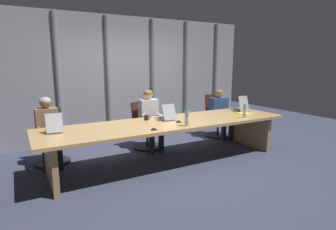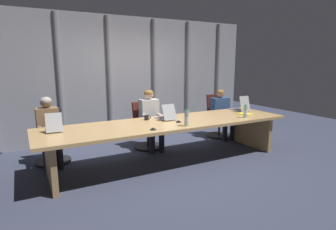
{
  "view_description": "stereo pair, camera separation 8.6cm",
  "coord_description": "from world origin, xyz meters",
  "px_view_note": "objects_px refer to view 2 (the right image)",
  "views": [
    {
      "loc": [
        -2.32,
        -4.07,
        1.75
      ],
      "look_at": [
        0.01,
        0.09,
        0.83
      ],
      "focal_mm": 29.63,
      "sensor_mm": 36.0,
      "label": 1
    },
    {
      "loc": [
        -2.24,
        -4.11,
        1.75
      ],
      "look_at": [
        0.01,
        0.09,
        0.83
      ],
      "focal_mm": 29.63,
      "sensor_mm": 36.0,
      "label": 2
    }
  ],
  "objects_px": {
    "laptop_left_mid": "(165,116)",
    "water_bottle_primary": "(187,118)",
    "conference_mic_left_side": "(178,121)",
    "water_bottle_secondary": "(245,112)",
    "person_left_mid": "(151,116)",
    "conference_mic_middle": "(153,129)",
    "person_center": "(222,111)",
    "laptop_center": "(240,108)",
    "office_chair_left_end": "(52,142)",
    "office_chair_left_mid": "(147,130)",
    "coffee_mug_near": "(147,117)",
    "person_left_end": "(49,128)",
    "spiral_notepad": "(246,114)",
    "office_chair_center": "(218,121)",
    "laptop_left_end": "(54,127)"
  },
  "relations": [
    {
      "from": "laptop_center",
      "to": "water_bottle_secondary",
      "type": "distance_m",
      "value": 0.75
    },
    {
      "from": "office_chair_left_end",
      "to": "coffee_mug_near",
      "type": "bearing_deg",
      "value": 69.43
    },
    {
      "from": "laptop_center",
      "to": "coffee_mug_near",
      "type": "height_order",
      "value": "laptop_center"
    },
    {
      "from": "coffee_mug_near",
      "to": "laptop_left_end",
      "type": "bearing_deg",
      "value": -178.42
    },
    {
      "from": "laptop_center",
      "to": "office_chair_left_mid",
      "type": "bearing_deg",
      "value": 71.74
    },
    {
      "from": "laptop_left_mid",
      "to": "water_bottle_primary",
      "type": "bearing_deg",
      "value": -176.67
    },
    {
      "from": "spiral_notepad",
      "to": "office_chair_center",
      "type": "bearing_deg",
      "value": 71.27
    },
    {
      "from": "office_chair_left_mid",
      "to": "person_left_mid",
      "type": "xyz_separation_m",
      "value": [
        0.02,
        -0.16,
        0.33
      ]
    },
    {
      "from": "office_chair_left_mid",
      "to": "water_bottle_primary",
      "type": "xyz_separation_m",
      "value": [
        0.08,
        -1.41,
        0.5
      ]
    },
    {
      "from": "person_left_mid",
      "to": "spiral_notepad",
      "type": "distance_m",
      "value": 1.88
    },
    {
      "from": "office_chair_left_mid",
      "to": "conference_mic_middle",
      "type": "distance_m",
      "value": 1.52
    },
    {
      "from": "laptop_left_end",
      "to": "person_center",
      "type": "relative_size",
      "value": 0.39
    },
    {
      "from": "water_bottle_secondary",
      "to": "water_bottle_primary",
      "type": "bearing_deg",
      "value": -177.52
    },
    {
      "from": "laptop_left_end",
      "to": "spiral_notepad",
      "type": "distance_m",
      "value": 3.5
    },
    {
      "from": "water_bottle_primary",
      "to": "water_bottle_secondary",
      "type": "distance_m",
      "value": 1.31
    },
    {
      "from": "conference_mic_left_side",
      "to": "spiral_notepad",
      "type": "distance_m",
      "value": 1.54
    },
    {
      "from": "office_chair_left_mid",
      "to": "laptop_center",
      "type": "bearing_deg",
      "value": 59.19
    },
    {
      "from": "office_chair_left_end",
      "to": "water_bottle_primary",
      "type": "relative_size",
      "value": 3.45
    },
    {
      "from": "water_bottle_primary",
      "to": "laptop_left_mid",
      "type": "bearing_deg",
      "value": 94.18
    },
    {
      "from": "laptop_left_end",
      "to": "coffee_mug_near",
      "type": "bearing_deg",
      "value": -84.76
    },
    {
      "from": "office_chair_left_end",
      "to": "water_bottle_secondary",
      "type": "bearing_deg",
      "value": 70.29
    },
    {
      "from": "water_bottle_secondary",
      "to": "coffee_mug_near",
      "type": "xyz_separation_m",
      "value": [
        -1.68,
        0.68,
        -0.07
      ]
    },
    {
      "from": "water_bottle_primary",
      "to": "conference_mic_left_side",
      "type": "xyz_separation_m",
      "value": [
        0.03,
        0.31,
        -0.11
      ]
    },
    {
      "from": "person_left_mid",
      "to": "water_bottle_secondary",
      "type": "relative_size",
      "value": 4.83
    },
    {
      "from": "person_left_mid",
      "to": "coffee_mug_near",
      "type": "relative_size",
      "value": 9.67
    },
    {
      "from": "office_chair_center",
      "to": "conference_mic_middle",
      "type": "distance_m",
      "value": 2.76
    },
    {
      "from": "office_chair_left_mid",
      "to": "person_left_mid",
      "type": "relative_size",
      "value": 0.78
    },
    {
      "from": "person_center",
      "to": "conference_mic_left_side",
      "type": "bearing_deg",
      "value": -55.94
    },
    {
      "from": "laptop_left_end",
      "to": "water_bottle_primary",
      "type": "height_order",
      "value": "laptop_left_end"
    },
    {
      "from": "laptop_left_mid",
      "to": "person_left_mid",
      "type": "bearing_deg",
      "value": 0.32
    },
    {
      "from": "laptop_left_mid",
      "to": "laptop_center",
      "type": "xyz_separation_m",
      "value": [
        1.8,
        0.03,
        0.01
      ]
    },
    {
      "from": "laptop_left_mid",
      "to": "coffee_mug_near",
      "type": "height_order",
      "value": "laptop_left_mid"
    },
    {
      "from": "person_left_end",
      "to": "coffee_mug_near",
      "type": "bearing_deg",
      "value": 70.34
    },
    {
      "from": "office_chair_left_mid",
      "to": "spiral_notepad",
      "type": "xyz_separation_m",
      "value": [
        1.65,
        -1.11,
        0.38
      ]
    },
    {
      "from": "conference_mic_left_side",
      "to": "water_bottle_secondary",
      "type": "bearing_deg",
      "value": -11.18
    },
    {
      "from": "office_chair_center",
      "to": "spiral_notepad",
      "type": "relative_size",
      "value": 2.94
    },
    {
      "from": "laptop_center",
      "to": "office_chair_left_end",
      "type": "height_order",
      "value": "laptop_center"
    },
    {
      "from": "conference_mic_left_side",
      "to": "person_left_mid",
      "type": "bearing_deg",
      "value": 95.44
    },
    {
      "from": "person_left_mid",
      "to": "conference_mic_middle",
      "type": "xyz_separation_m",
      "value": [
        -0.52,
        -1.22,
        0.07
      ]
    },
    {
      "from": "coffee_mug_near",
      "to": "laptop_center",
      "type": "bearing_deg",
      "value": -1.85
    },
    {
      "from": "office_chair_center",
      "to": "person_left_mid",
      "type": "xyz_separation_m",
      "value": [
        -1.83,
        -0.16,
        0.31
      ]
    },
    {
      "from": "person_center",
      "to": "spiral_notepad",
      "type": "distance_m",
      "value": 0.97
    },
    {
      "from": "laptop_left_end",
      "to": "office_chair_left_mid",
      "type": "relative_size",
      "value": 0.47
    },
    {
      "from": "person_center",
      "to": "conference_mic_middle",
      "type": "distance_m",
      "value": 2.63
    },
    {
      "from": "office_chair_center",
      "to": "conference_mic_middle",
      "type": "xyz_separation_m",
      "value": [
        -2.36,
        -1.38,
        0.38
      ]
    },
    {
      "from": "laptop_left_end",
      "to": "water_bottle_primary",
      "type": "distance_m",
      "value": 2.04
    },
    {
      "from": "person_left_end",
      "to": "person_left_mid",
      "type": "height_order",
      "value": "person_left_mid"
    },
    {
      "from": "conference_mic_middle",
      "to": "water_bottle_secondary",
      "type": "bearing_deg",
      "value": 0.92
    },
    {
      "from": "person_center",
      "to": "water_bottle_primary",
      "type": "distance_m",
      "value": 2.16
    },
    {
      "from": "laptop_left_mid",
      "to": "conference_mic_middle",
      "type": "height_order",
      "value": "laptop_left_mid"
    }
  ]
}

